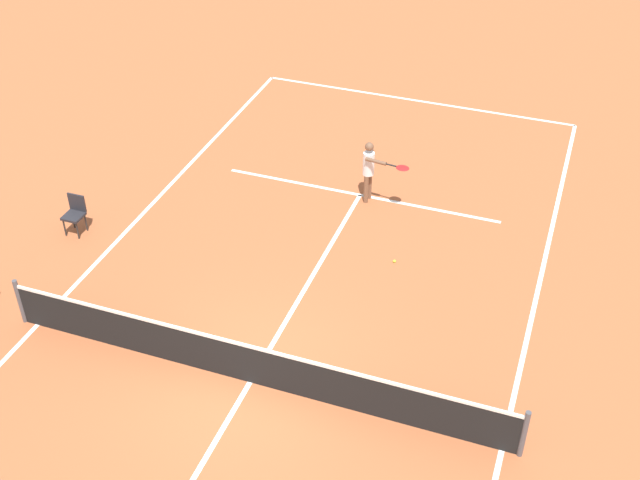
# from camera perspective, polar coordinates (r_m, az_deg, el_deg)

# --- Properties ---
(ground_plane) EXTENTS (60.00, 60.00, 0.00)m
(ground_plane) POSITION_cam_1_polar(r_m,az_deg,el_deg) (15.67, -4.90, -9.86)
(ground_plane) COLOR #AD5933
(court_lines) EXTENTS (9.60, 25.07, 0.01)m
(court_lines) POSITION_cam_1_polar(r_m,az_deg,el_deg) (15.67, -4.90, -9.85)
(court_lines) COLOR white
(court_lines) RESTS_ON ground
(tennis_net) EXTENTS (10.20, 0.10, 1.07)m
(tennis_net) POSITION_cam_1_polar(r_m,az_deg,el_deg) (15.32, -4.99, -8.57)
(tennis_net) COLOR #4C4C51
(tennis_net) RESTS_ON ground
(player_serving) EXTENTS (1.24, 0.68, 1.63)m
(player_serving) POSITION_cam_1_polar(r_m,az_deg,el_deg) (19.93, 3.54, 5.10)
(player_serving) COLOR brown
(player_serving) RESTS_ON ground
(tennis_ball) EXTENTS (0.07, 0.07, 0.07)m
(tennis_ball) POSITION_cam_1_polar(r_m,az_deg,el_deg) (18.41, 5.23, -1.48)
(tennis_ball) COLOR #CCE033
(tennis_ball) RESTS_ON ground
(courtside_chair_mid) EXTENTS (0.44, 0.46, 0.95)m
(courtside_chair_mid) POSITION_cam_1_polar(r_m,az_deg,el_deg) (19.86, -16.77, 1.85)
(courtside_chair_mid) COLOR #262626
(courtside_chair_mid) RESTS_ON ground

